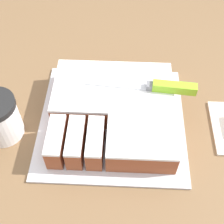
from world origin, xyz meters
name	(u,v)px	position (x,y,z in m)	size (l,w,h in m)	color
countertop	(133,193)	(0.00, 0.00, 0.44)	(1.40, 1.10, 0.89)	brown
cake_board	(112,121)	(-0.08, -0.01, 0.89)	(0.35, 0.34, 0.01)	silver
cake	(114,111)	(-0.07, 0.00, 0.93)	(0.29, 0.28, 0.06)	#994C2D
knife	(164,87)	(0.04, 0.04, 0.97)	(0.28, 0.05, 0.02)	silver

